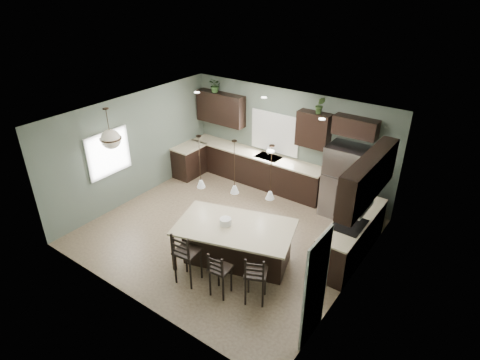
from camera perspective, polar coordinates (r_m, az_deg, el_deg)
name	(u,v)px	position (r m, az deg, el deg)	size (l,w,h in m)	color
ground	(227,232)	(9.57, -1.90, -7.37)	(6.00, 6.00, 0.00)	#9E8466
pantry_door	(315,289)	(6.71, 10.65, -14.99)	(0.04, 0.82, 2.04)	white
window_back	(275,133)	(11.05, 5.00, 6.72)	(1.35, 0.02, 1.00)	white
window_left	(108,153)	(10.26, -18.24, 3.65)	(0.02, 1.10, 1.00)	white
left_return_cabs	(189,161)	(12.00, -7.26, 2.66)	(0.60, 0.90, 0.90)	black
left_return_countertop	(189,147)	(11.79, -7.33, 4.70)	(0.66, 0.96, 0.04)	beige
back_lower_cabs	(255,168)	(11.49, 2.12, 1.67)	(4.20, 0.60, 0.90)	black
back_countertop	(255,154)	(11.27, 2.10, 3.78)	(4.20, 0.66, 0.04)	beige
sink_inset	(268,157)	(11.04, 4.05, 3.28)	(0.70, 0.45, 0.01)	gray
faucet	(268,153)	(10.96, 3.99, 3.92)	(0.02, 0.02, 0.28)	silver
back_upper_left	(221,108)	(11.73, -2.76, 10.14)	(1.55, 0.34, 0.90)	black
back_upper_right	(314,130)	(10.26, 10.42, 7.04)	(0.85, 0.34, 0.90)	black
fridge_header	(355,127)	(9.79, 16.10, 7.25)	(1.05, 0.34, 0.45)	black
right_lower_cabs	(352,238)	(8.93, 15.67, -7.97)	(0.60, 2.35, 0.90)	black
right_countertop	(354,219)	(8.68, 15.94, -5.40)	(0.66, 2.35, 0.04)	beige
cooktop	(349,224)	(8.44, 15.28, -6.12)	(0.58, 0.75, 0.02)	black
wall_oven_front	(333,239)	(8.79, 13.15, -8.23)	(0.01, 0.72, 0.60)	gray
right_upper_cabs	(369,177)	(8.14, 17.85, 0.36)	(0.34, 2.35, 0.90)	black
microwave	(358,200)	(8.10, 16.46, -2.78)	(0.40, 0.75, 0.40)	gray
refrigerator	(343,181)	(10.08, 14.49, -0.21)	(0.90, 0.74, 1.85)	gray
kitchen_island	(235,245)	(8.40, -0.72, -9.19)	(2.36, 1.34, 0.92)	black
serving_dish	(226,222)	(8.15, -2.08, -5.93)	(0.24, 0.24, 0.14)	white
bar_stool_left	(188,257)	(7.95, -7.47, -10.74)	(0.44, 0.44, 1.20)	black
bar_stool_center	(221,273)	(7.68, -2.79, -13.06)	(0.37, 0.37, 1.00)	black
bar_stool_right	(256,278)	(7.52, 2.24, -13.69)	(0.40, 0.40, 1.08)	black
pendant_left	(200,162)	(7.70, -5.73, 2.54)	(0.17, 0.17, 1.10)	silver
pendant_center	(234,167)	(7.46, -0.80, 1.82)	(0.17, 0.17, 1.10)	white
pendant_right	(271,173)	(7.28, 4.41, 1.04)	(0.17, 0.17, 1.10)	silver
chandelier	(109,129)	(9.62, -18.14, 6.96)	(0.50, 0.50, 0.98)	#FBE9CD
plant_back_left	(215,85)	(11.62, -3.53, 13.29)	(0.36, 0.31, 0.40)	#2C4C21
plant_back_right	(320,105)	(9.97, 11.31, 10.36)	(0.23, 0.18, 0.42)	#334E22
room_shell	(226,168)	(8.70, -2.07, 1.79)	(6.00, 6.00, 6.00)	#5C6A5C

